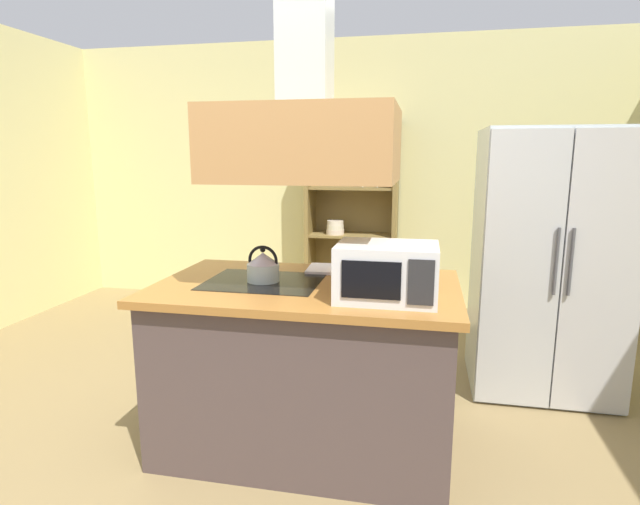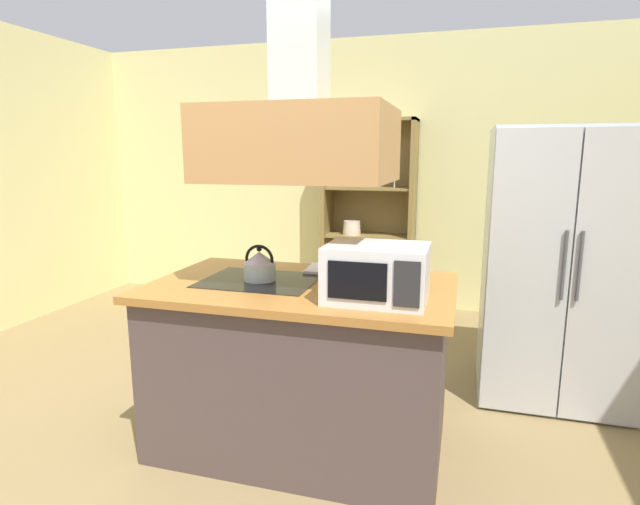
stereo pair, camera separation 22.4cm
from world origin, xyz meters
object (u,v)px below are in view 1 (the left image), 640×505
object	(u,v)px
cutting_board	(337,269)
refrigerator	(547,263)
kettle	(263,267)
wine_glass_on_counter	(392,256)
dish_cabinet	(352,226)
microwave	(387,272)

from	to	relation	value
cutting_board	refrigerator	bearing A→B (deg)	27.51
refrigerator	kettle	distance (m)	1.91
refrigerator	wine_glass_on_counter	bearing A→B (deg)	-136.04
kettle	refrigerator	bearing A→B (deg)	31.54
refrigerator	cutting_board	world-z (taller)	refrigerator
refrigerator	dish_cabinet	size ratio (longest dim) A/B	0.91
refrigerator	dish_cabinet	world-z (taller)	dish_cabinet
refrigerator	cutting_board	size ratio (longest dim) A/B	5.08
microwave	dish_cabinet	bearing A→B (deg)	101.24
wine_glass_on_counter	refrigerator	bearing A→B (deg)	43.96
dish_cabinet	kettle	bearing A→B (deg)	-92.51
kettle	cutting_board	xyz separation A→B (m)	(0.34, 0.33, -0.07)
cutting_board	microwave	bearing A→B (deg)	-58.59
refrigerator	cutting_board	bearing A→B (deg)	-152.49
kettle	microwave	distance (m)	0.69
cutting_board	kettle	bearing A→B (deg)	-136.03
kettle	wine_glass_on_counter	xyz separation A→B (m)	(0.67, 0.07, 0.07)
dish_cabinet	microwave	xyz separation A→B (m)	(0.55, -2.77, 0.18)
microwave	wine_glass_on_counter	bearing A→B (deg)	88.72
cutting_board	microwave	distance (m)	0.63
refrigerator	wine_glass_on_counter	xyz separation A→B (m)	(-0.96, -0.93, 0.19)
dish_cabinet	cutting_board	world-z (taller)	dish_cabinet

